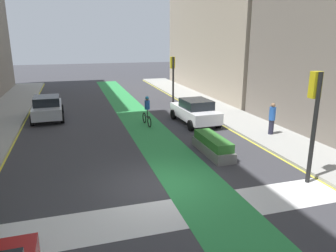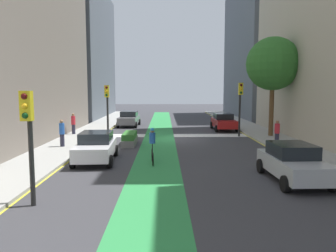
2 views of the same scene
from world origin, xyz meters
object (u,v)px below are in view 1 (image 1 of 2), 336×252
at_px(traffic_signal_near_right, 314,106).
at_px(pedestrian_sidewalk_right_a, 272,118).
at_px(median_planter, 213,145).
at_px(car_silver_left_far, 47,107).
at_px(traffic_signal_far_right, 173,71).
at_px(cyclist_in_lane, 147,110).
at_px(car_white_right_far, 195,111).

distance_m(traffic_signal_near_right, pedestrian_sidewalk_right_a, 5.98).
bearing_deg(median_planter, car_silver_left_far, 130.07).
distance_m(traffic_signal_near_right, car_silver_left_far, 16.56).
relative_size(traffic_signal_far_right, cyclist_in_lane, 2.05).
xyz_separation_m(car_silver_left_far, pedestrian_sidewalk_right_a, (12.02, -7.76, 0.24)).
xyz_separation_m(cyclist_in_lane, median_planter, (1.80, -5.82, -0.57)).
relative_size(traffic_signal_far_right, car_silver_left_far, 0.89).
distance_m(car_white_right_far, cyclist_in_lane, 3.06).
height_order(cyclist_in_lane, median_planter, cyclist_in_lane).
distance_m(traffic_signal_near_right, car_white_right_far, 9.44).
bearing_deg(pedestrian_sidewalk_right_a, median_planter, -159.97).
xyz_separation_m(traffic_signal_far_right, median_planter, (-1.93, -12.28, -2.28)).
bearing_deg(car_silver_left_far, car_white_right_far, -23.35).
relative_size(car_silver_left_far, cyclist_in_lane, 2.29).
bearing_deg(cyclist_in_lane, car_white_right_far, -8.20).
distance_m(traffic_signal_far_right, pedestrian_sidewalk_right_a, 11.11).
bearing_deg(traffic_signal_near_right, pedestrian_sidewalk_right_a, 68.85).
bearing_deg(car_white_right_far, traffic_signal_near_right, -84.20).
height_order(traffic_signal_far_right, car_silver_left_far, traffic_signal_far_right).
height_order(traffic_signal_near_right, traffic_signal_far_right, traffic_signal_near_right).
distance_m(car_silver_left_far, pedestrian_sidewalk_right_a, 14.31).
bearing_deg(median_planter, car_white_right_far, 77.18).
bearing_deg(traffic_signal_near_right, car_white_right_far, 95.80).
bearing_deg(median_planter, pedestrian_sidewalk_right_a, 20.03).
bearing_deg(car_silver_left_far, traffic_signal_near_right, -52.62).
bearing_deg(median_planter, traffic_signal_far_right, 81.08).
distance_m(car_silver_left_far, car_white_right_far, 9.85).
xyz_separation_m(traffic_signal_far_right, car_white_right_far, (-0.70, -6.90, -1.88)).
relative_size(car_silver_left_far, car_white_right_far, 0.99).
bearing_deg(traffic_signal_far_right, car_white_right_far, -95.82).
height_order(car_silver_left_far, cyclist_in_lane, cyclist_in_lane).
bearing_deg(median_planter, cyclist_in_lane, 107.16).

